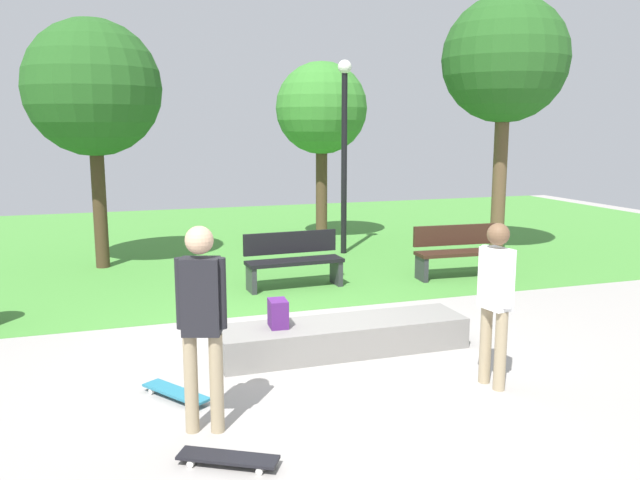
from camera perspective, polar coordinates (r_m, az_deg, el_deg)
The scene contains 14 objects.
ground_plane at distance 7.84m, azimuth -1.32°, elevation -9.63°, with size 28.00×28.00×0.00m, color #9E9993.
grass_lawn at distance 15.25m, azimuth -9.94°, elevation -0.11°, with size 26.60×12.41×0.01m, color #478C38.
concrete_ledge at distance 7.74m, azimuth 2.06°, elevation -8.47°, with size 2.95×0.74×0.36m, color gray.
backpack_on_ledge at distance 7.46m, azimuth -3.71°, elevation -6.45°, with size 0.28×0.20×0.32m, color #4C1E66.
skater_performing_trick at distance 6.75m, azimuth 15.16°, elevation -4.47°, with size 0.25×0.43×1.69m.
skater_watching at distance 5.61m, azimuth -10.36°, elevation -6.28°, with size 0.41×0.29×1.82m.
skateboard_by_ledge at distance 5.41m, azimuth -8.09°, elevation -18.42°, with size 0.79×0.57×0.08m.
skateboard_spare at distance 6.66m, azimuth -12.54°, elevation -12.93°, with size 0.61×0.78×0.08m.
park_bench_center_lawn at distance 11.65m, azimuth 12.11°, elevation -0.89°, with size 1.62×0.55×0.91m.
park_bench_near_path at distance 10.67m, azimuth -2.36°, elevation -1.66°, with size 1.62×0.54×0.91m.
tree_young_birch at distance 12.69m, azimuth -19.33°, elevation 12.40°, with size 2.46×2.46×4.54m.
tree_tall_oak at distance 13.81m, azimuth 15.94°, elevation 14.88°, with size 2.49×2.49×5.19m.
tree_leaning_ash at distance 14.97m, azimuth 0.14°, elevation 11.39°, with size 2.07×2.07×4.07m.
lamp_post at distance 13.38m, azimuth 2.14°, elevation 9.03°, with size 0.28×0.28×3.94m.
Camera 1 is at (-2.16, -7.07, 2.63)m, focal length 36.44 mm.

